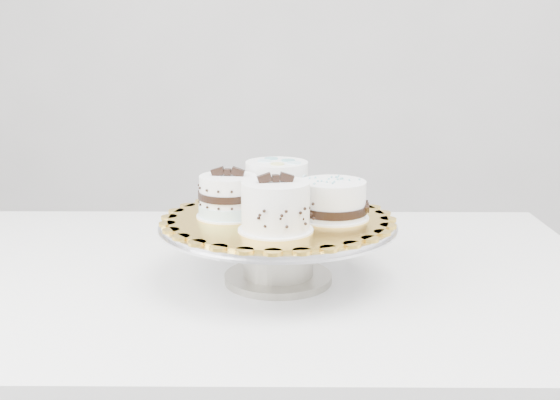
{
  "coord_description": "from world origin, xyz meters",
  "views": [
    {
      "loc": [
        0.08,
        -0.94,
        1.17
      ],
      "look_at": [
        0.03,
        0.19,
        0.89
      ],
      "focal_mm": 45.0,
      "sensor_mm": 36.0,
      "label": 1
    }
  ],
  "objects_px": {
    "cake_banded": "(228,198)",
    "cake_swirl": "(276,208)",
    "cake_dots": "(277,184)",
    "cake_ribbon": "(333,201)",
    "table": "(256,310)",
    "cake_stand": "(278,240)",
    "cake_board": "(278,219)"
  },
  "relations": [
    {
      "from": "cake_dots",
      "to": "cake_ribbon",
      "type": "xyz_separation_m",
      "value": [
        0.1,
        -0.08,
        -0.01
      ]
    },
    {
      "from": "cake_board",
      "to": "cake_swirl",
      "type": "bearing_deg",
      "value": -90.39
    },
    {
      "from": "table",
      "to": "cake_stand",
      "type": "bearing_deg",
      "value": -52.27
    },
    {
      "from": "cake_swirl",
      "to": "cake_banded",
      "type": "distance_m",
      "value": 0.12
    },
    {
      "from": "table",
      "to": "cake_board",
      "type": "bearing_deg",
      "value": -52.27
    },
    {
      "from": "cake_dots",
      "to": "cake_banded",
      "type": "bearing_deg",
      "value": -112.83
    },
    {
      "from": "table",
      "to": "cake_swirl",
      "type": "height_order",
      "value": "cake_swirl"
    },
    {
      "from": "cake_ribbon",
      "to": "cake_dots",
      "type": "bearing_deg",
      "value": 141.1
    },
    {
      "from": "cake_board",
      "to": "cake_swirl",
      "type": "height_order",
      "value": "cake_swirl"
    },
    {
      "from": "cake_swirl",
      "to": "cake_dots",
      "type": "height_order",
      "value": "cake_swirl"
    },
    {
      "from": "cake_board",
      "to": "cake_swirl",
      "type": "relative_size",
      "value": 2.94
    },
    {
      "from": "cake_swirl",
      "to": "table",
      "type": "bearing_deg",
      "value": 95.86
    },
    {
      "from": "cake_banded",
      "to": "cake_swirl",
      "type": "bearing_deg",
      "value": -39.77
    },
    {
      "from": "cake_ribbon",
      "to": "cake_swirl",
      "type": "bearing_deg",
      "value": -139.81
    },
    {
      "from": "table",
      "to": "cake_board",
      "type": "height_order",
      "value": "cake_board"
    },
    {
      "from": "cake_stand",
      "to": "cake_board",
      "type": "height_order",
      "value": "cake_board"
    },
    {
      "from": "cake_banded",
      "to": "cake_dots",
      "type": "bearing_deg",
      "value": 48.61
    },
    {
      "from": "table",
      "to": "cake_swirl",
      "type": "xyz_separation_m",
      "value": [
        0.04,
        -0.13,
        0.22
      ]
    },
    {
      "from": "cake_stand",
      "to": "cake_dots",
      "type": "bearing_deg",
      "value": 93.98
    },
    {
      "from": "table",
      "to": "cake_swirl",
      "type": "bearing_deg",
      "value": -74.43
    },
    {
      "from": "table",
      "to": "cake_dots",
      "type": "bearing_deg",
      "value": 32.94
    },
    {
      "from": "cake_board",
      "to": "cake_banded",
      "type": "xyz_separation_m",
      "value": [
        -0.08,
        0.0,
        0.03
      ]
    },
    {
      "from": "cake_board",
      "to": "cake_swirl",
      "type": "xyz_separation_m",
      "value": [
        -0.0,
        -0.08,
        0.04
      ]
    },
    {
      "from": "cake_swirl",
      "to": "cake_dots",
      "type": "relative_size",
      "value": 0.86
    },
    {
      "from": "cake_dots",
      "to": "cake_ribbon",
      "type": "bearing_deg",
      "value": -15.09
    },
    {
      "from": "cake_stand",
      "to": "cake_banded",
      "type": "height_order",
      "value": "cake_banded"
    },
    {
      "from": "cake_ribbon",
      "to": "cake_stand",
      "type": "bearing_deg",
      "value": 178.13
    },
    {
      "from": "cake_board",
      "to": "cake_banded",
      "type": "height_order",
      "value": "cake_banded"
    },
    {
      "from": "cake_swirl",
      "to": "cake_dots",
      "type": "xyz_separation_m",
      "value": [
        -0.0,
        0.16,
        0.0
      ]
    },
    {
      "from": "table",
      "to": "cake_ribbon",
      "type": "bearing_deg",
      "value": -23.38
    },
    {
      "from": "cake_stand",
      "to": "cake_board",
      "type": "bearing_deg",
      "value": 90.0
    },
    {
      "from": "cake_stand",
      "to": "cake_ribbon",
      "type": "distance_m",
      "value": 0.11
    }
  ]
}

